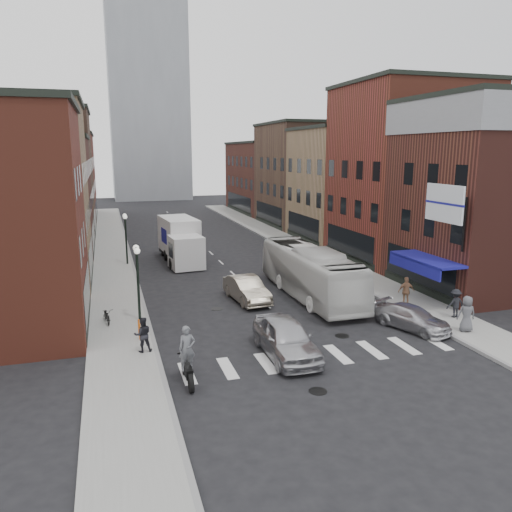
{
  "coord_description": "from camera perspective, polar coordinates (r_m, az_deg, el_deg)",
  "views": [
    {
      "loc": [
        -8.8,
        -22.01,
        8.92
      ],
      "look_at": [
        -0.64,
        4.94,
        3.0
      ],
      "focal_mm": 35.0,
      "sensor_mm": 36.0,
      "label": 1
    }
  ],
  "objects": [
    {
      "name": "bike_rack",
      "position": [
        24.8,
        -13.19,
        -8.18
      ],
      "size": [
        0.08,
        0.68,
        0.8
      ],
      "color": "#D8590C",
      "rests_on": "sidewalk_left"
    },
    {
      "name": "sedan_left_near",
      "position": [
        22.35,
        3.43,
        -9.32
      ],
      "size": [
        2.02,
        4.97,
        1.69
      ],
      "primitive_type": "imported",
      "rotation": [
        0.0,
        0.0,
        -0.01
      ],
      "color": "#B5B5BA",
      "rests_on": "ground"
    },
    {
      "name": "curb_right",
      "position": [
        47.6,
        2.86,
        1.06
      ],
      "size": [
        0.2,
        74.0,
        0.16
      ],
      "primitive_type": "cube",
      "color": "gray",
      "rests_on": "ground"
    },
    {
      "name": "streetlamp_near",
      "position": [
        26.73,
        -13.4,
        -1.44
      ],
      "size": [
        0.32,
        1.22,
        4.11
      ],
      "color": "black",
      "rests_on": "ground"
    },
    {
      "name": "bldg_right_corner",
      "position": [
        35.73,
        25.16,
        6.32
      ],
      "size": [
        10.3,
        9.2,
        12.3
      ],
      "color": "#4D221B",
      "rests_on": "ground"
    },
    {
      "name": "bldg_right_far_b",
      "position": [
        74.99,
        1.71,
        8.99
      ],
      "size": [
        10.3,
        16.2,
        10.3
      ],
      "color": "#4D221B",
      "rests_on": "ground"
    },
    {
      "name": "distant_tower",
      "position": [
        101.68,
        -12.47,
        20.71
      ],
      "size": [
        14.0,
        14.0,
        50.0
      ],
      "primitive_type": "cube",
      "color": "#9399A0",
      "rests_on": "ground"
    },
    {
      "name": "ped_right_a",
      "position": [
        28.93,
        21.83,
        -5.03
      ],
      "size": [
        1.01,
        0.5,
        1.56
      ],
      "primitive_type": "imported",
      "rotation": [
        0.0,
        0.0,
        3.14
      ],
      "color": "black",
      "rests_on": "sidewalk_right"
    },
    {
      "name": "ped_left_solo",
      "position": [
        22.96,
        -12.82,
        -8.75
      ],
      "size": [
        0.79,
        0.48,
        1.59
      ],
      "primitive_type": "imported",
      "rotation": [
        0.0,
        0.0,
        3.18
      ],
      "color": "black",
      "rests_on": "sidewalk_left"
    },
    {
      "name": "transit_bus",
      "position": [
        31.14,
        6.21,
        -1.86
      ],
      "size": [
        2.65,
        11.23,
        3.13
      ],
      "primitive_type": "imported",
      "rotation": [
        0.0,
        0.0,
        0.0
      ],
      "color": "silver",
      "rests_on": "ground"
    },
    {
      "name": "bldg_left_far_a",
      "position": [
        57.39,
        -23.3,
        8.66
      ],
      "size": [
        10.3,
        12.2,
        13.3
      ],
      "color": "#4B3125",
      "rests_on": "ground"
    },
    {
      "name": "sedan_left_far",
      "position": [
        30.22,
        -1.08,
        -3.82
      ],
      "size": [
        2.01,
        4.66,
        1.49
      ],
      "primitive_type": "imported",
      "rotation": [
        0.0,
        0.0,
        0.1
      ],
      "color": "#A69B87",
      "rests_on": "ground"
    },
    {
      "name": "sidewalk_right",
      "position": [
        48.11,
        4.55,
        1.24
      ],
      "size": [
        3.0,
        74.0,
        0.15
      ],
      "primitive_type": "cube",
      "color": "gray",
      "rests_on": "ground"
    },
    {
      "name": "sidewalk_left",
      "position": [
        44.89,
        -16.11,
        0.04
      ],
      "size": [
        3.0,
        74.0,
        0.15
      ],
      "primitive_type": "cube",
      "color": "gray",
      "rests_on": "ground"
    },
    {
      "name": "awning_blue",
      "position": [
        30.9,
        18.63,
        -0.5
      ],
      "size": [
        1.8,
        5.0,
        0.78
      ],
      "color": "navy",
      "rests_on": "ground"
    },
    {
      "name": "box_truck",
      "position": [
        41.16,
        -8.59,
        1.7
      ],
      "size": [
        2.96,
        8.28,
        3.52
      ],
      "rotation": [
        0.0,
        0.0,
        0.1
      ],
      "color": "silver",
      "rests_on": "ground"
    },
    {
      "name": "bldg_left_mid_a",
      "position": [
        36.64,
        -26.69,
        6.29
      ],
      "size": [
        10.3,
        10.2,
        12.3
      ],
      "color": "#9D7E56",
      "rests_on": "ground"
    },
    {
      "name": "parked_bicycle",
      "position": [
        27.31,
        -16.67,
        -6.49
      ],
      "size": [
        0.74,
        1.57,
        0.79
      ],
      "primitive_type": "imported",
      "rotation": [
        0.0,
        0.0,
        0.15
      ],
      "color": "black",
      "rests_on": "sidewalk_left"
    },
    {
      "name": "bldg_right_mid_b",
      "position": [
        51.9,
        10.6,
        8.07
      ],
      "size": [
        10.3,
        10.2,
        11.3
      ],
      "color": "#9D7E56",
      "rests_on": "ground"
    },
    {
      "name": "curb_car",
      "position": [
        26.82,
        17.42,
        -6.76
      ],
      "size": [
        3.0,
        4.44,
        1.19
      ],
      "primitive_type": "imported",
      "rotation": [
        0.0,
        0.0,
        0.36
      ],
      "color": "silver",
      "rests_on": "ground"
    },
    {
      "name": "ground",
      "position": [
        25.33,
        4.69,
        -8.78
      ],
      "size": [
        160.0,
        160.0,
        0.0
      ],
      "primitive_type": "plane",
      "color": "black",
      "rests_on": "ground"
    },
    {
      "name": "streetlamp_far",
      "position": [
        40.48,
        -14.68,
        2.95
      ],
      "size": [
        0.32,
        1.22,
        4.11
      ],
      "color": "black",
      "rests_on": "ground"
    },
    {
      "name": "ped_right_c",
      "position": [
        26.91,
        22.94,
        -6.1
      ],
      "size": [
        0.99,
        0.76,
        1.8
      ],
      "primitive_type": "imported",
      "rotation": [
        0.0,
        0.0,
        2.92
      ],
      "color": "#515358",
      "rests_on": "sidewalk_right"
    },
    {
      "name": "bldg_right_mid_a",
      "position": [
        43.2,
        16.82,
        9.03
      ],
      "size": [
        10.3,
        10.2,
        14.3
      ],
      "color": "maroon",
      "rests_on": "ground"
    },
    {
      "name": "motorcycle_rider",
      "position": [
        19.88,
        -7.86,
        -11.37
      ],
      "size": [
        0.65,
        2.33,
        2.38
      ],
      "rotation": [
        0.0,
        0.0,
        -0.01
      ],
      "color": "black",
      "rests_on": "ground"
    },
    {
      "name": "crosswalk_stripes",
      "position": [
        22.77,
        7.51,
        -11.29
      ],
      "size": [
        12.0,
        2.2,
        0.01
      ],
      "primitive_type": "cube",
      "color": "silver",
      "rests_on": "ground"
    },
    {
      "name": "bldg_left_mid_b",
      "position": [
        46.58,
        -24.57,
        6.17
      ],
      "size": [
        10.3,
        10.2,
        10.3
      ],
      "color": "#4D221B",
      "rests_on": "ground"
    },
    {
      "name": "billboard_sign",
      "position": [
        28.58,
        20.84,
        5.51
      ],
      "size": [
        1.52,
        3.0,
        3.7
      ],
      "color": "black",
      "rests_on": "ground"
    },
    {
      "name": "bldg_left_far_b",
      "position": [
        71.36,
        -22.04,
        8.4
      ],
      "size": [
        10.3,
        16.2,
        11.3
      ],
      "color": "maroon",
      "rests_on": "ground"
    },
    {
      "name": "curb_left",
      "position": [
        44.94,
        -14.2,
        0.06
      ],
      "size": [
        0.2,
        74.0,
        0.16
      ],
      "primitive_type": "cube",
      "color": "gray",
      "rests_on": "ground"
    },
    {
      "name": "ped_right_b",
      "position": [
        30.2,
        16.79,
        -3.86
      ],
      "size": [
        1.04,
        0.62,
        1.68
      ],
      "primitive_type": "imported",
      "rotation": [
        0.0,
        0.0,
        3.01
      ],
      "color": "#9B6D4F",
      "rests_on": "sidewalk_right"
    },
    {
      "name": "bldg_right_far_a",
      "position": [
        61.84,
        5.89,
        9.25
      ],
      "size": [
        10.3,
        12.2,
        12.3
      ],
      "color": "#4B3125",
      "rests_on": "ground"
    }
  ]
}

